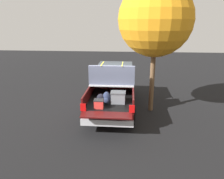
{
  "coord_description": "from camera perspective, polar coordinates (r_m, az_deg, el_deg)",
  "views": [
    {
      "loc": [
        -9.95,
        -0.79,
        4.05
      ],
      "look_at": [
        -0.6,
        0.0,
        1.1
      ],
      "focal_mm": 35.47,
      "sensor_mm": 36.0,
      "label": 1
    }
  ],
  "objects": [
    {
      "name": "ground_plane",
      "position": [
        10.77,
        0.27,
        -4.63
      ],
      "size": [
        40.0,
        40.0,
        0.0
      ],
      "primitive_type": "plane",
      "color": "black"
    },
    {
      "name": "pickup_truck",
      "position": [
        10.79,
        0.43,
        0.88
      ],
      "size": [
        6.05,
        2.06,
        2.23
      ],
      "color": "#470F0F",
      "rests_on": "ground_plane"
    },
    {
      "name": "tree_background",
      "position": [
        9.86,
        11.14,
        17.28
      ],
      "size": [
        3.15,
        3.15,
        5.66
      ],
      "color": "brown",
      "rests_on": "ground_plane"
    }
  ]
}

